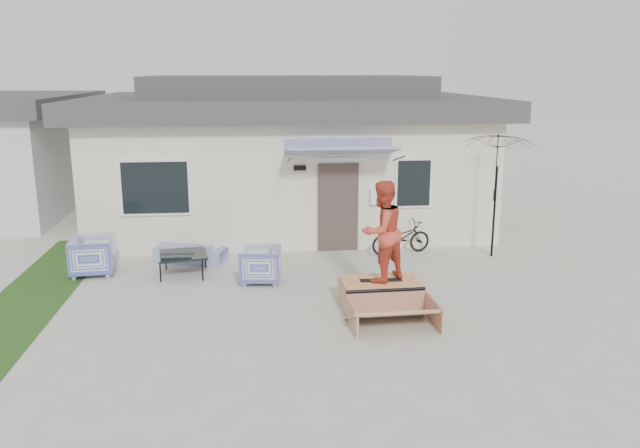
{
  "coord_description": "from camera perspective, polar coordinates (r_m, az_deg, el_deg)",
  "views": [
    {
      "loc": [
        -0.91,
        -10.13,
        4.19
      ],
      "look_at": [
        0.3,
        1.8,
        1.3
      ],
      "focal_mm": 35.81,
      "sensor_mm": 36.0,
      "label": 1
    }
  ],
  "objects": [
    {
      "name": "ground",
      "position": [
        11.0,
        -0.61,
        -8.84
      ],
      "size": [
        90.0,
        90.0,
        0.0
      ],
      "primitive_type": "plane",
      "color": "#AEABA0",
      "rests_on": "ground"
    },
    {
      "name": "skateboard",
      "position": [
        11.68,
        5.45,
        -4.97
      ],
      "size": [
        0.77,
        0.21,
        0.05
      ],
      "primitive_type": "cube",
      "rotation": [
        0.0,
        0.0,
        -0.02
      ],
      "color": "black",
      "rests_on": "skate_ramp"
    },
    {
      "name": "skater",
      "position": [
        11.41,
        5.56,
        -0.51
      ],
      "size": [
        1.12,
        1.07,
        1.83
      ],
      "primitive_type": "imported",
      "rotation": [
        0.0,
        0.0,
        3.72
      ],
      "color": "#C8442E",
      "rests_on": "skateboard"
    },
    {
      "name": "grass_strip",
      "position": [
        13.53,
        -24.07,
        -5.7
      ],
      "size": [
        1.4,
        8.0,
        0.01
      ],
      "primitive_type": "cube",
      "color": "#1E3F15",
      "rests_on": "ground"
    },
    {
      "name": "patio_umbrella",
      "position": [
        14.96,
        15.47,
        3.66
      ],
      "size": [
        1.74,
        1.61,
        2.2
      ],
      "color": "black",
      "rests_on": "ground"
    },
    {
      "name": "skate_ramp",
      "position": [
        11.72,
        5.48,
        -6.24
      ],
      "size": [
        1.47,
        1.93,
        0.47
      ],
      "primitive_type": null,
      "rotation": [
        0.0,
        0.0,
        0.03
      ],
      "color": "#AA785A",
      "rests_on": "ground"
    },
    {
      "name": "coffee_table",
      "position": [
        13.7,
        -12.09,
        -3.55
      ],
      "size": [
        1.09,
        1.09,
        0.47
      ],
      "primitive_type": "cube",
      "rotation": [
        0.0,
        0.0,
        0.17
      ],
      "color": "black",
      "rests_on": "ground"
    },
    {
      "name": "house",
      "position": [
        18.29,
        -2.92,
        6.47
      ],
      "size": [
        10.8,
        8.49,
        4.1
      ],
      "color": "beige",
      "rests_on": "ground"
    },
    {
      "name": "bicycle",
      "position": [
        15.02,
        7.25,
        -0.89
      ],
      "size": [
        1.56,
        0.86,
        0.95
      ],
      "primitive_type": "imported",
      "rotation": [
        0.0,
        0.0,
        1.82
      ],
      "color": "black",
      "rests_on": "ground"
    },
    {
      "name": "armchair_left",
      "position": [
        14.21,
        -19.65,
        -2.55
      ],
      "size": [
        0.89,
        0.94,
        0.89
      ],
      "primitive_type": "imported",
      "rotation": [
        0.0,
        0.0,
        1.67
      ],
      "color": "#3A4496",
      "rests_on": "ground"
    },
    {
      "name": "armchair_right",
      "position": [
        12.97,
        -5.37,
        -3.5
      ],
      "size": [
        0.81,
        0.86,
        0.8
      ],
      "primitive_type": "imported",
      "rotation": [
        0.0,
        0.0,
        -1.68
      ],
      "color": "#3A4496",
      "rests_on": "ground"
    },
    {
      "name": "loveseat",
      "position": [
        14.61,
        -11.5,
        -2.14
      ],
      "size": [
        1.65,
        0.93,
        0.62
      ],
      "primitive_type": "imported",
      "rotation": [
        0.0,
        0.0,
        2.83
      ],
      "color": "#3A4496",
      "rests_on": "ground"
    }
  ]
}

